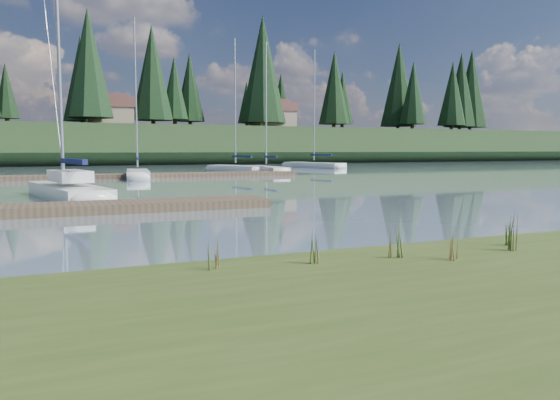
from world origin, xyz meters
name	(u,v)px	position (x,y,z in m)	size (l,w,h in m)	color
ground	(93,179)	(0.00, 30.00, 0.00)	(200.00, 200.00, 0.00)	#8098A7
bank	(479,369)	(0.00, -6.00, 0.17)	(60.00, 9.00, 0.35)	#394C1C
ridge	(64,146)	(0.00, 73.00, 2.50)	(200.00, 20.00, 5.00)	#1D3118
sailboat_main	(64,188)	(-2.41, 15.10, 0.42)	(3.19, 8.68, 12.29)	white
dock_near	(17,211)	(-4.00, 9.00, 0.15)	(16.00, 2.00, 0.30)	#4C3D2C
dock_far	(123,176)	(2.00, 30.00, 0.15)	(26.00, 2.20, 0.30)	#4C3D2C
sailboat_bg_2	(138,173)	(3.01, 29.83, 0.33)	(2.47, 7.43, 11.03)	white
sailboat_bg_3	(231,168)	(12.48, 37.29, 0.32)	(3.68, 8.15, 11.79)	white
sailboat_bg_4	(263,169)	(14.34, 34.16, 0.33)	(1.50, 7.48, 11.08)	white
sailboat_bg_5	(309,165)	(24.21, 44.98, 0.32)	(4.37, 9.25, 12.90)	white
weed_0	(318,244)	(0.38, -2.36, 0.63)	(0.17, 0.14, 0.66)	#475B23
weed_1	(393,243)	(1.64, -2.47, 0.57)	(0.17, 0.14, 0.52)	#475B23
weed_2	(510,233)	(4.13, -2.41, 0.57)	(0.17, 0.14, 0.54)	#475B23
weed_3	(215,254)	(-1.12, -2.15, 0.57)	(0.17, 0.14, 0.53)	#475B23
weed_4	(455,246)	(2.41, -2.97, 0.56)	(0.17, 0.14, 0.50)	#475B23
weed_5	(515,233)	(3.83, -2.79, 0.65)	(0.17, 0.14, 0.71)	#475B23
mud_lip	(273,273)	(0.00, -1.60, 0.07)	(60.00, 0.50, 0.14)	#33281C
conifer_4	(89,63)	(3.00, 66.00, 13.09)	(6.16, 6.16, 15.10)	#382619
conifer_5	(174,88)	(15.00, 70.00, 10.83)	(3.96, 3.96, 10.35)	#382619
conifer_6	(263,69)	(28.00, 68.00, 13.99)	(7.04, 7.04, 17.00)	#382619
conifer_7	(334,88)	(42.00, 71.00, 12.19)	(5.28, 5.28, 13.20)	#382619
conifer_8	(413,93)	(55.00, 67.00, 11.51)	(4.62, 4.62, 11.77)	#382619
conifer_9	(461,90)	(68.00, 70.00, 12.87)	(5.94, 5.94, 14.62)	#382619
house_1	(110,111)	(6.00, 71.00, 7.31)	(6.30, 5.30, 4.65)	gray
house_2	(272,115)	(30.00, 69.00, 7.31)	(6.30, 5.30, 4.65)	gray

